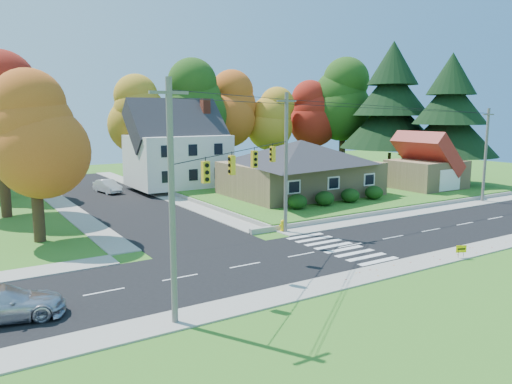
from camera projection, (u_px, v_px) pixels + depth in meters
ground at (350, 246)px, 32.61m from camera, size 120.00×120.00×0.00m
road_main at (350, 246)px, 32.61m from camera, size 90.00×8.00×0.02m
road_cross at (113, 199)px, 50.15m from camera, size 8.00×44.00×0.02m
sidewalk_north at (303, 230)px, 36.79m from camera, size 90.00×2.00×0.08m
sidewalk_south at (411, 265)px, 28.42m from camera, size 90.00×2.00×0.08m
lawn at (309, 186)px, 56.95m from camera, size 30.00×30.00×0.50m
ranch_house at (300, 166)px, 49.67m from camera, size 14.60×10.60×5.40m
colonial_house at (178, 149)px, 55.31m from camera, size 10.40×8.40×9.60m
garage at (427, 166)px, 53.73m from camera, size 7.30×6.30×4.60m
hedge_row at (338, 197)px, 44.56m from camera, size 10.70×1.70×1.27m
traffic_infrastructure at (337, 166)px, 32.84m from camera, size 38.10×10.66×10.00m
tree_lot_0 at (141, 115)px, 58.66m from camera, size 6.72×6.72×12.51m
tree_lot_1 at (191, 104)px, 60.77m from camera, size 7.84×7.84×14.60m
tree_lot_2 at (230, 109)px, 64.86m from camera, size 7.28×7.28×13.56m
tree_lot_3 at (272, 119)px, 67.38m from camera, size 6.16×6.16×11.47m
tree_lot_4 at (312, 114)px, 69.59m from camera, size 6.72×6.72×12.51m
tree_lot_5 at (343, 100)px, 69.70m from camera, size 8.40×8.40×15.64m
conifer_east_a at (392, 106)px, 63.68m from camera, size 12.80×12.80×16.96m
conifer_east_b at (450, 115)px, 57.69m from camera, size 11.20×11.20×14.84m
tree_west_0 at (33, 135)px, 32.58m from camera, size 6.16×6.16×11.47m
tree_west_2 at (1, 120)px, 49.20m from camera, size 6.72×6.72×12.51m
silver_sedan at (0, 304)px, 20.78m from camera, size 5.43×3.06×1.48m
white_car at (108, 186)px, 53.60m from camera, size 2.24×4.47×1.41m
fire_hydrant at (283, 226)px, 36.25m from camera, size 0.52×0.41×0.92m
yard_sign at (461, 249)px, 29.60m from camera, size 0.62×0.29×0.83m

